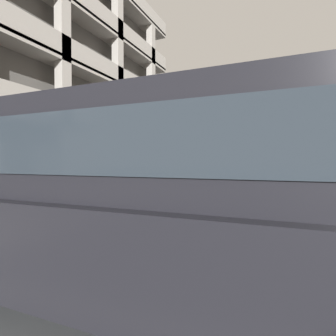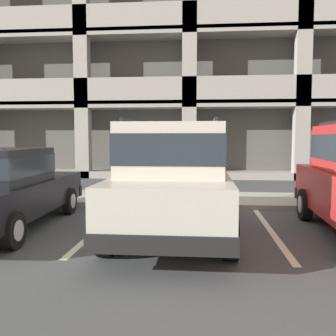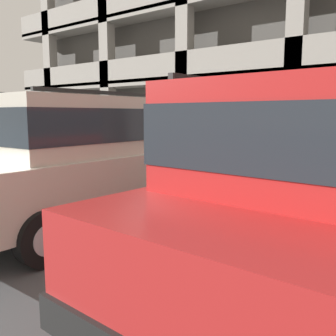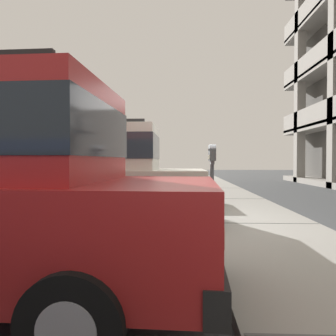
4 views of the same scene
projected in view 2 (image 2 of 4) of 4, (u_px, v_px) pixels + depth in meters
The scene contains 7 objects.
ground_plane at pixel (187, 213), 8.94m from camera, with size 80.00×80.00×0.10m.
sidewalk at pixel (189, 199), 10.23m from camera, with size 40.00×2.20×0.12m.
parking_stall_lines at pixel (267, 226), 7.40m from camera, with size 13.14×4.80×0.01m.
silver_suv at pixel (175, 174), 6.75m from camera, with size 2.03×4.78×2.03m.
red_sedan at pixel (1, 186), 7.06m from camera, with size 1.95×4.54×1.54m.
parking_meter_near at pixel (200, 159), 9.16m from camera, with size 0.35×0.12×1.47m.
parking_garage at pixel (193, 59), 20.52m from camera, with size 32.00×10.00×13.25m.
Camera 2 is at (0.34, -8.83, 1.74)m, focal length 40.00 mm.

